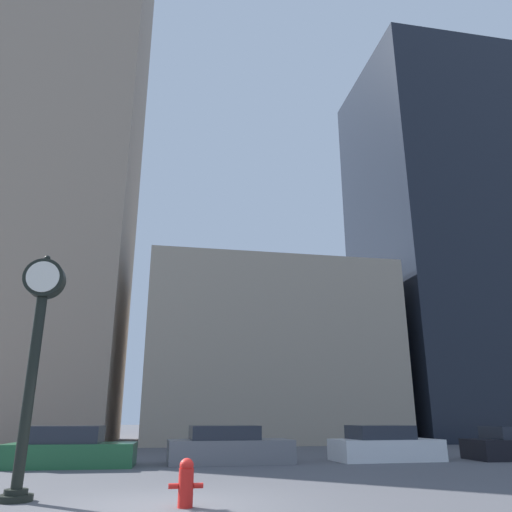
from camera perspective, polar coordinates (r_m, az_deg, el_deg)
ground_plane at (r=10.08m, az=-10.19°, el=-26.32°), size 200.00×200.00×0.00m
building_tall_tower at (r=39.50m, az=-20.97°, el=11.49°), size 10.12×12.00×40.24m
building_storefront_row at (r=34.87m, az=0.79°, el=-11.34°), size 15.53×12.00×11.03m
building_glass_modern at (r=42.84m, az=21.62°, el=1.68°), size 13.59×12.00×29.92m
street_clock at (r=11.38m, az=-23.82°, el=-8.95°), size 0.82×0.65×4.87m
car_green at (r=18.12m, az=-20.51°, el=-20.02°), size 4.06×1.98×1.25m
car_grey at (r=18.45m, az=-3.16°, el=-20.98°), size 4.26×2.00×1.23m
car_white at (r=20.00m, az=14.47°, el=-20.26°), size 3.92×2.02×1.22m
fire_hydrant_near at (r=9.82m, az=-8.00°, el=-24.22°), size 0.61×0.27×0.81m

